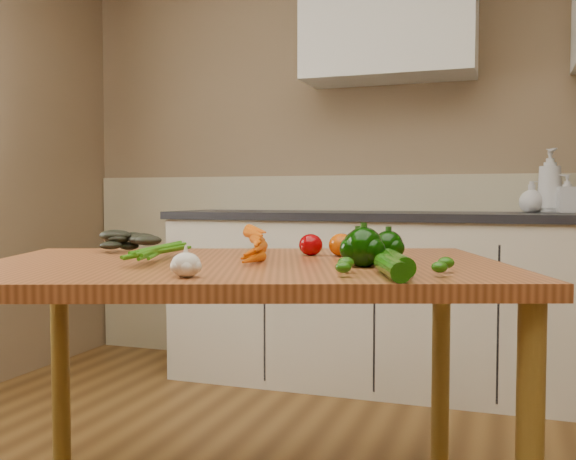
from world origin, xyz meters
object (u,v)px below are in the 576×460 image
(table, at_px, (243,292))
(carrot_bunch, at_px, (224,248))
(pepper_c, at_px, (364,247))
(soap_bottle_b, at_px, (567,193))
(soap_bottle_c, at_px, (531,197))
(tomato_c, at_px, (379,245))
(leafy_greens, at_px, (130,237))
(tomato_b, at_px, (341,245))
(garlic_bulb, at_px, (186,265))
(tomato_a, at_px, (311,245))
(zucchini_b, at_px, (391,267))
(soap_bottle_a, at_px, (550,180))
(zucchini_a, at_px, (396,263))
(pepper_b, at_px, (388,246))
(pepper_a, at_px, (358,246))

(table, distance_m, carrot_bunch, 0.14)
(carrot_bunch, bearing_deg, pepper_c, -24.30)
(soap_bottle_b, relative_size, pepper_c, 1.81)
(table, distance_m, soap_bottle_c, 1.94)
(soap_bottle_c, relative_size, pepper_c, 1.48)
(table, relative_size, tomato_c, 22.08)
(leafy_greens, height_order, tomato_b, leafy_greens)
(soap_bottle_b, bearing_deg, leafy_greens, -53.65)
(garlic_bulb, bearing_deg, soap_bottle_c, 68.98)
(garlic_bulb, xyz_separation_m, tomato_c, (0.33, 0.66, 0.01))
(tomato_b, bearing_deg, leafy_greens, -173.26)
(tomato_a, xyz_separation_m, tomato_c, (0.21, 0.04, 0.00))
(soap_bottle_c, relative_size, tomato_c, 2.00)
(zucchini_b, bearing_deg, carrot_bunch, 156.40)
(table, relative_size, soap_bottle_b, 9.05)
(soap_bottle_a, relative_size, soap_bottle_c, 2.05)
(garlic_bulb, distance_m, tomato_a, 0.63)
(soap_bottle_c, bearing_deg, zucchini_a, 176.25)
(pepper_b, bearing_deg, pepper_a, -154.42)
(table, bearing_deg, zucchini_a, -35.02)
(garlic_bulb, relative_size, tomato_a, 0.92)
(soap_bottle_c, bearing_deg, tomato_b, 165.31)
(leafy_greens, bearing_deg, carrot_bunch, -20.05)
(leafy_greens, distance_m, tomato_a, 0.62)
(soap_bottle_a, xyz_separation_m, pepper_b, (-0.52, -1.59, -0.22))
(leafy_greens, distance_m, pepper_c, 0.86)
(leafy_greens, height_order, zucchini_a, leafy_greens)
(tomato_b, bearing_deg, carrot_bunch, -141.27)
(soap_bottle_b, relative_size, leafy_greens, 0.89)
(table, height_order, garlic_bulb, garlic_bulb)
(zucchini_b, bearing_deg, garlic_bulb, -160.49)
(carrot_bunch, distance_m, leafy_greens, 0.44)
(soap_bottle_a, relative_size, zucchini_b, 1.42)
(soap_bottle_c, xyz_separation_m, pepper_a, (-0.52, -1.61, -0.14))
(carrot_bunch, bearing_deg, soap_bottle_c, 43.10)
(soap_bottle_a, distance_m, pepper_c, 1.87)
(table, distance_m, tomato_c, 0.46)
(soap_bottle_b, bearing_deg, pepper_b, -31.00)
(soap_bottle_b, bearing_deg, pepper_a, -33.07)
(pepper_a, bearing_deg, soap_bottle_b, 66.52)
(table, bearing_deg, tomato_a, 42.75)
(soap_bottle_b, bearing_deg, carrot_bunch, -41.85)
(soap_bottle_c, relative_size, pepper_b, 1.79)
(soap_bottle_c, xyz_separation_m, pepper_b, (-0.44, -1.57, -0.14))
(carrot_bunch, xyz_separation_m, garlic_bulb, (0.08, -0.39, -0.01))
(soap_bottle_c, xyz_separation_m, garlic_bulb, (-0.81, -2.11, -0.16))
(carrot_bunch, xyz_separation_m, pepper_b, (0.46, 0.15, 0.01))
(soap_bottle_a, xyz_separation_m, tomato_a, (-0.78, -1.51, -0.23))
(zucchini_b, bearing_deg, soap_bottle_b, 74.67)
(table, bearing_deg, soap_bottle_b, 40.29)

